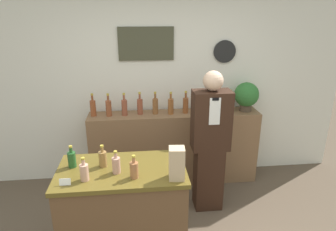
# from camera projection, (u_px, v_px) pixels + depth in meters

# --- Properties ---
(back_wall) EXTENTS (5.20, 0.09, 2.70)m
(back_wall) POSITION_uv_depth(u_px,v_px,m) (157.00, 83.00, 4.04)
(back_wall) COLOR silver
(back_wall) RESTS_ON ground_plane
(back_shelf) EXTENTS (2.26, 0.37, 1.00)m
(back_shelf) POSITION_uv_depth(u_px,v_px,m) (174.00, 147.00, 4.12)
(back_shelf) COLOR brown
(back_shelf) RESTS_ON ground_plane
(display_counter) EXTENTS (1.14, 0.66, 0.96)m
(display_counter) POSITION_uv_depth(u_px,v_px,m) (124.00, 213.00, 2.82)
(display_counter) COLOR brown
(display_counter) RESTS_ON ground_plane
(shopkeeper) EXTENTS (0.43, 0.27, 1.68)m
(shopkeeper) POSITION_uv_depth(u_px,v_px,m) (210.00, 143.00, 3.44)
(shopkeeper) COLOR #331E14
(shopkeeper) RESTS_ON ground_plane
(potted_plant) EXTENTS (0.33, 0.33, 0.39)m
(potted_plant) POSITION_uv_depth(u_px,v_px,m) (246.00, 95.00, 3.98)
(potted_plant) COLOR #4C3D2D
(potted_plant) RESTS_ON back_shelf
(paper_bag) EXTENTS (0.14, 0.13, 0.28)m
(paper_bag) POSITION_uv_depth(u_px,v_px,m) (177.00, 163.00, 2.47)
(paper_bag) COLOR tan
(paper_bag) RESTS_ON display_counter
(price_card_left) EXTENTS (0.09, 0.02, 0.06)m
(price_card_left) POSITION_uv_depth(u_px,v_px,m) (65.00, 182.00, 2.41)
(price_card_left) COLOR white
(price_card_left) RESTS_ON display_counter
(counter_bottle_0) EXTENTS (0.07, 0.07, 0.21)m
(counter_bottle_0) POSITION_uv_depth(u_px,v_px,m) (72.00, 159.00, 2.67)
(counter_bottle_0) COLOR #245526
(counter_bottle_0) RESTS_ON display_counter
(counter_bottle_1) EXTENTS (0.07, 0.07, 0.21)m
(counter_bottle_1) POSITION_uv_depth(u_px,v_px,m) (84.00, 172.00, 2.46)
(counter_bottle_1) COLOR tan
(counter_bottle_1) RESTS_ON display_counter
(counter_bottle_2) EXTENTS (0.07, 0.07, 0.21)m
(counter_bottle_2) POSITION_uv_depth(u_px,v_px,m) (103.00, 158.00, 2.68)
(counter_bottle_2) COLOR olive
(counter_bottle_2) RESTS_ON display_counter
(counter_bottle_3) EXTENTS (0.07, 0.07, 0.21)m
(counter_bottle_3) POSITION_uv_depth(u_px,v_px,m) (116.00, 165.00, 2.57)
(counter_bottle_3) COLOR tan
(counter_bottle_3) RESTS_ON display_counter
(counter_bottle_4) EXTENTS (0.07, 0.07, 0.21)m
(counter_bottle_4) POSITION_uv_depth(u_px,v_px,m) (134.00, 169.00, 2.50)
(counter_bottle_4) COLOR #A56941
(counter_bottle_4) RESTS_ON display_counter
(shelf_bottle_0) EXTENTS (0.07, 0.07, 0.30)m
(shelf_bottle_0) POSITION_uv_depth(u_px,v_px,m) (93.00, 108.00, 3.82)
(shelf_bottle_0) COLOR brown
(shelf_bottle_0) RESTS_ON back_shelf
(shelf_bottle_1) EXTENTS (0.07, 0.07, 0.30)m
(shelf_bottle_1) POSITION_uv_depth(u_px,v_px,m) (109.00, 108.00, 3.81)
(shelf_bottle_1) COLOR brown
(shelf_bottle_1) RESTS_ON back_shelf
(shelf_bottle_2) EXTENTS (0.07, 0.07, 0.30)m
(shelf_bottle_2) POSITION_uv_depth(u_px,v_px,m) (124.00, 107.00, 3.84)
(shelf_bottle_2) COLOR brown
(shelf_bottle_2) RESTS_ON back_shelf
(shelf_bottle_3) EXTENTS (0.07, 0.07, 0.30)m
(shelf_bottle_3) POSITION_uv_depth(u_px,v_px,m) (140.00, 106.00, 3.88)
(shelf_bottle_3) COLOR brown
(shelf_bottle_3) RESTS_ON back_shelf
(shelf_bottle_4) EXTENTS (0.07, 0.07, 0.30)m
(shelf_bottle_4) POSITION_uv_depth(u_px,v_px,m) (155.00, 106.00, 3.90)
(shelf_bottle_4) COLOR brown
(shelf_bottle_4) RESTS_ON back_shelf
(shelf_bottle_5) EXTENTS (0.07, 0.07, 0.30)m
(shelf_bottle_5) POSITION_uv_depth(u_px,v_px,m) (171.00, 106.00, 3.89)
(shelf_bottle_5) COLOR brown
(shelf_bottle_5) RESTS_ON back_shelf
(shelf_bottle_6) EXTENTS (0.07, 0.07, 0.30)m
(shelf_bottle_6) POSITION_uv_depth(u_px,v_px,m) (186.00, 105.00, 3.93)
(shelf_bottle_6) COLOR brown
(shelf_bottle_6) RESTS_ON back_shelf
(shelf_bottle_7) EXTENTS (0.07, 0.07, 0.30)m
(shelf_bottle_7) POSITION_uv_depth(u_px,v_px,m) (201.00, 105.00, 3.93)
(shelf_bottle_7) COLOR brown
(shelf_bottle_7) RESTS_ON back_shelf
(shelf_bottle_8) EXTENTS (0.07, 0.07, 0.30)m
(shelf_bottle_8) POSITION_uv_depth(u_px,v_px,m) (215.00, 103.00, 3.98)
(shelf_bottle_8) COLOR brown
(shelf_bottle_8) RESTS_ON back_shelf
(shelf_bottle_9) EXTENTS (0.07, 0.07, 0.30)m
(shelf_bottle_9) POSITION_uv_depth(u_px,v_px,m) (230.00, 103.00, 3.99)
(shelf_bottle_9) COLOR brown
(shelf_bottle_9) RESTS_ON back_shelf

